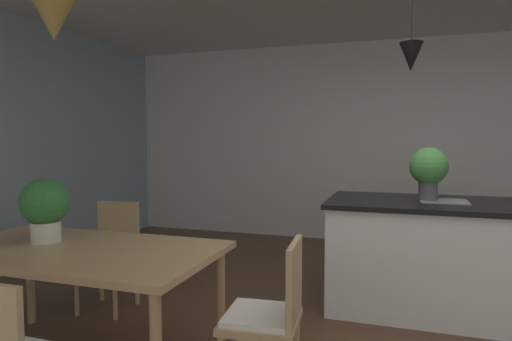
# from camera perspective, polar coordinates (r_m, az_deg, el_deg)

# --- Properties ---
(wall_back_kitchen) EXTENTS (10.00, 0.12, 2.70)m
(wall_back_kitchen) POSITION_cam_1_polar(r_m,az_deg,el_deg) (6.16, 20.07, 3.38)
(wall_back_kitchen) COLOR silver
(wall_back_kitchen) RESTS_ON ground_plane
(dining_table) EXTENTS (1.73, 0.95, 0.74)m
(dining_table) POSITION_cam_1_polar(r_m,az_deg,el_deg) (2.97, -22.12, -10.53)
(dining_table) COLOR tan
(dining_table) RESTS_ON ground_plane
(chair_far_left) EXTENTS (0.43, 0.43, 0.87)m
(chair_far_left) POSITION_cam_1_polar(r_m,az_deg,el_deg) (3.89, -18.32, -9.89)
(chair_far_left) COLOR tan
(chair_far_left) RESTS_ON ground_plane
(chair_kitchen_end) EXTENTS (0.43, 0.43, 0.87)m
(chair_kitchen_end) POSITION_cam_1_polar(r_m,az_deg,el_deg) (2.46, 1.81, -18.08)
(chair_kitchen_end) COLOR tan
(chair_kitchen_end) RESTS_ON ground_plane
(kitchen_island) EXTENTS (2.07, 0.96, 0.91)m
(kitchen_island) POSITION_cam_1_polar(r_m,az_deg,el_deg) (3.94, 24.80, -10.09)
(kitchen_island) COLOR silver
(kitchen_island) RESTS_ON ground_plane
(pendant_over_table) EXTENTS (0.26, 0.26, 0.71)m
(pendant_over_table) POSITION_cam_1_polar(r_m,az_deg,el_deg) (3.03, -24.76, 17.40)
(pendant_over_table) COLOR black
(pendant_over_island_main) EXTENTS (0.19, 0.19, 0.75)m
(pendant_over_island_main) POSITION_cam_1_polar(r_m,az_deg,el_deg) (3.86, 19.43, 13.73)
(pendant_over_island_main) COLOR black
(potted_plant_on_island) EXTENTS (0.30, 0.30, 0.43)m
(potted_plant_on_island) POSITION_cam_1_polar(r_m,az_deg,el_deg) (3.81, 21.45, 0.19)
(potted_plant_on_island) COLOR #4C4C51
(potted_plant_on_island) RESTS_ON kitchen_island
(potted_plant_on_table) EXTENTS (0.31, 0.31, 0.41)m
(potted_plant_on_table) POSITION_cam_1_polar(r_m,az_deg,el_deg) (3.16, -25.65, -4.16)
(potted_plant_on_table) COLOR beige
(potted_plant_on_table) RESTS_ON dining_table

